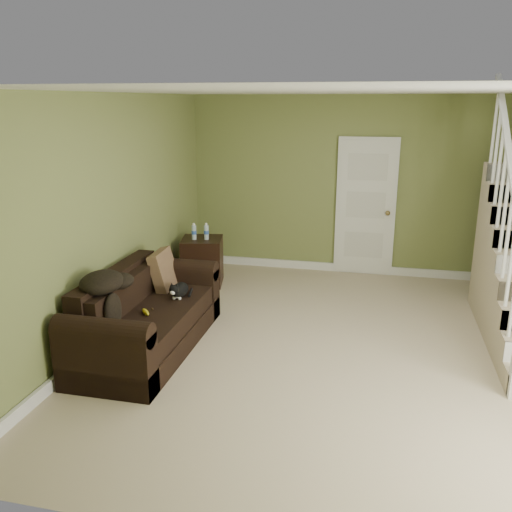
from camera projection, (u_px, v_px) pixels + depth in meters
The scene contains 14 objects.
floor at pixel (341, 350), 5.68m from camera, with size 5.00×5.50×0.01m, color tan.
ceiling at pixel (353, 91), 4.96m from camera, with size 5.00×5.50×0.01m, color white.
wall_back at pixel (360, 187), 7.89m from camera, with size 5.00×0.04×2.60m, color olive.
wall_front at pixel (309, 350), 2.75m from camera, with size 5.00×0.04×2.60m, color olive.
wall_left at pixel (114, 217), 5.87m from camera, with size 0.04×5.50×2.60m, color olive.
baseboard_back at pixel (355, 268), 8.21m from camera, with size 5.00×0.04×0.12m, color white.
baseboard_left at pixel (124, 323), 6.20m from camera, with size 0.04×5.50×0.12m, color white.
door at pixel (366, 208), 7.91m from camera, with size 0.86×0.12×2.02m.
sofa at pixel (145, 319), 5.65m from camera, with size 0.91×2.10×0.83m.
side_table at pixel (202, 261), 7.64m from camera, with size 0.65×0.65×0.89m.
cat at pixel (179, 290), 5.88m from camera, with size 0.20×0.43×0.21m.
banana at pixel (146, 312), 5.43m from camera, with size 0.05×0.17×0.05m, color yellow.
throw_pillow at pixel (164, 272), 6.19m from camera, with size 0.12×0.48×0.48m, color #482B1D.
throw_blanket at pixel (102, 282), 5.13m from camera, with size 0.38×0.50×0.21m, color black.
Camera 1 is at (0.31, -5.25, 2.53)m, focal length 38.00 mm.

